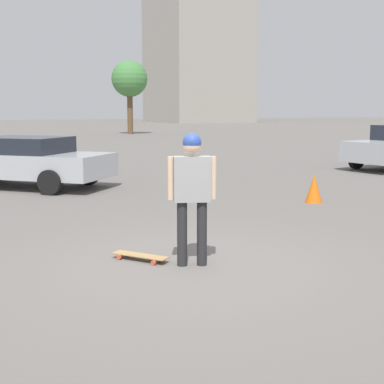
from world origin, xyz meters
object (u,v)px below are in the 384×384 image
(car_parked_near, at_px, (22,161))
(traffic_cone, at_px, (314,189))
(skateboard, at_px, (140,256))
(person, at_px, (192,185))

(car_parked_near, relative_size, traffic_cone, 7.53)
(skateboard, xyz_separation_m, car_parked_near, (-7.89, -0.14, 0.63))
(person, bearing_deg, traffic_cone, 55.78)
(skateboard, distance_m, traffic_cone, 5.67)
(person, relative_size, skateboard, 2.24)
(person, relative_size, car_parked_near, 0.37)
(car_parked_near, distance_m, traffic_cone, 7.52)
(car_parked_near, bearing_deg, skateboard, 136.71)
(person, xyz_separation_m, skateboard, (-0.52, -0.52, -0.99))
(car_parked_near, height_order, traffic_cone, car_parked_near)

